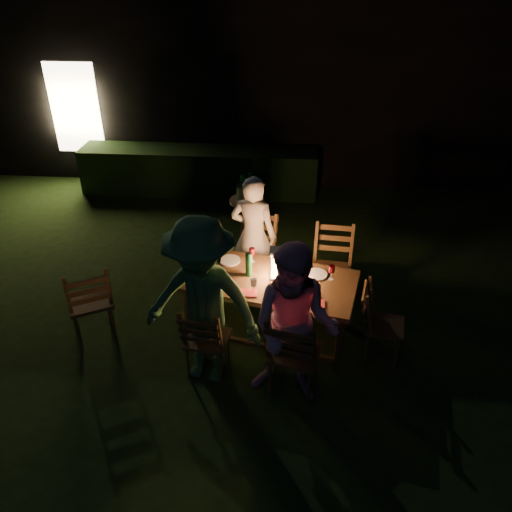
# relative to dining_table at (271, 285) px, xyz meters

# --- Properties ---
(garden_envelope) EXTENTS (40.00, 40.00, 3.20)m
(garden_envelope) POSITION_rel_dining_table_xyz_m (-1.02, 6.31, 0.90)
(garden_envelope) COLOR black
(garden_envelope) RESTS_ON ground
(dining_table) EXTENTS (1.96, 1.27, 0.75)m
(dining_table) POSITION_rel_dining_table_xyz_m (0.00, 0.00, 0.00)
(dining_table) COLOR #4D3019
(dining_table) RESTS_ON ground
(chair_near_left) EXTENTS (0.47, 0.50, 0.93)m
(chair_near_left) POSITION_rel_dining_table_xyz_m (-0.60, -0.66, -0.40)
(chair_near_left) COLOR #4D3019
(chair_near_left) RESTS_ON ground
(chair_near_right) EXTENTS (0.57, 0.60, 1.05)m
(chair_near_right) POSITION_rel_dining_table_xyz_m (0.27, -0.85, -0.36)
(chair_near_right) COLOR #4D3019
(chair_near_right) RESTS_ON ground
(chair_far_left) EXTENTS (0.62, 0.64, 1.07)m
(chair_far_left) POSITION_rel_dining_table_xyz_m (-0.27, 0.85, -0.36)
(chair_far_left) COLOR #4D3019
(chair_far_left) RESTS_ON ground
(chair_far_right) EXTENTS (0.51, 0.54, 1.06)m
(chair_far_right) POSITION_rel_dining_table_xyz_m (0.70, 0.64, -0.36)
(chair_far_right) COLOR #4D3019
(chair_far_right) RESTS_ON ground
(chair_end) EXTENTS (0.50, 0.48, 0.90)m
(chair_end) POSITION_rel_dining_table_xyz_m (1.20, -0.26, -0.41)
(chair_end) COLOR #4D3019
(chair_end) RESTS_ON ground
(chair_spare) EXTENTS (0.64, 0.65, 1.03)m
(chair_spare) POSITION_rel_dining_table_xyz_m (-1.97, -0.20, -0.37)
(chair_spare) COLOR #4D3019
(chair_spare) RESTS_ON ground
(person_house_side) EXTENTS (0.64, 0.49, 1.56)m
(person_house_side) POSITION_rel_dining_table_xyz_m (-0.26, 0.90, 0.10)
(person_house_side) COLOR #F3DFCF
(person_house_side) RESTS_ON ground
(person_opp_right) EXTENTS (0.94, 0.80, 1.69)m
(person_opp_right) POSITION_rel_dining_table_xyz_m (0.26, -0.90, 0.16)
(person_opp_right) COLOR #C88AA9
(person_opp_right) RESTS_ON ground
(person_opp_left) EXTENTS (1.29, 0.91, 1.82)m
(person_opp_left) POSITION_rel_dining_table_xyz_m (-0.61, -0.71, 0.23)
(person_opp_left) COLOR #33673A
(person_opp_left) RESTS_ON ground
(lantern) EXTENTS (0.16, 0.16, 0.35)m
(lantern) POSITION_rel_dining_table_xyz_m (0.06, 0.04, 0.23)
(lantern) COLOR white
(lantern) RESTS_ON dining_table
(plate_far_left) EXTENTS (0.25, 0.25, 0.01)m
(plate_far_left) POSITION_rel_dining_table_xyz_m (-0.49, 0.33, 0.08)
(plate_far_left) COLOR white
(plate_far_left) RESTS_ON dining_table
(plate_near_left) EXTENTS (0.25, 0.25, 0.01)m
(plate_near_left) POSITION_rel_dining_table_xyz_m (-0.58, -0.10, 0.08)
(plate_near_left) COLOR white
(plate_near_left) RESTS_ON dining_table
(plate_far_right) EXTENTS (0.25, 0.25, 0.01)m
(plate_far_right) POSITION_rel_dining_table_xyz_m (0.49, 0.12, 0.08)
(plate_far_right) COLOR white
(plate_far_right) RESTS_ON dining_table
(plate_near_right) EXTENTS (0.25, 0.25, 0.01)m
(plate_near_right) POSITION_rel_dining_table_xyz_m (0.39, -0.31, 0.08)
(plate_near_right) COLOR white
(plate_near_right) RESTS_ON dining_table
(wineglass_a) EXTENTS (0.06, 0.06, 0.18)m
(wineglass_a) POSITION_rel_dining_table_xyz_m (-0.23, 0.34, 0.16)
(wineglass_a) COLOR #59070F
(wineglass_a) RESTS_ON dining_table
(wineglass_b) EXTENTS (0.06, 0.06, 0.18)m
(wineglass_b) POSITION_rel_dining_table_xyz_m (-0.73, 0.04, 0.16)
(wineglass_b) COLOR #59070F
(wineglass_b) RESTS_ON dining_table
(wineglass_c) EXTENTS (0.06, 0.06, 0.18)m
(wineglass_c) POSITION_rel_dining_table_xyz_m (0.23, -0.34, 0.16)
(wineglass_c) COLOR #59070F
(wineglass_c) RESTS_ON dining_table
(wineglass_d) EXTENTS (0.06, 0.06, 0.18)m
(wineglass_d) POSITION_rel_dining_table_xyz_m (0.64, 0.04, 0.16)
(wineglass_d) COLOR #59070F
(wineglass_d) RESTS_ON dining_table
(wineglass_e) EXTENTS (0.06, 0.06, 0.18)m
(wineglass_e) POSITION_rel_dining_table_xyz_m (-0.16, -0.27, 0.16)
(wineglass_e) COLOR silver
(wineglass_e) RESTS_ON dining_table
(bottle_table) EXTENTS (0.07, 0.07, 0.28)m
(bottle_table) POSITION_rel_dining_table_xyz_m (-0.24, 0.05, 0.21)
(bottle_table) COLOR #0F471E
(bottle_table) RESTS_ON dining_table
(napkin_left) EXTENTS (0.18, 0.14, 0.01)m
(napkin_left) POSITION_rel_dining_table_xyz_m (-0.21, -0.28, 0.08)
(napkin_left) COLOR red
(napkin_left) RESTS_ON dining_table
(napkin_right) EXTENTS (0.18, 0.14, 0.01)m
(napkin_right) POSITION_rel_dining_table_xyz_m (0.47, -0.41, 0.08)
(napkin_right) COLOR red
(napkin_right) RESTS_ON dining_table
(phone) EXTENTS (0.14, 0.07, 0.01)m
(phone) POSITION_rel_dining_table_xyz_m (-0.67, -0.16, 0.08)
(phone) COLOR black
(phone) RESTS_ON dining_table
(side_table) EXTENTS (0.51, 0.51, 0.69)m
(side_table) POSITION_rel_dining_table_xyz_m (-0.47, 2.13, -0.07)
(side_table) COLOR olive
(side_table) RESTS_ON ground
(ice_bucket) EXTENTS (0.30, 0.30, 0.22)m
(ice_bucket) POSITION_rel_dining_table_xyz_m (-0.47, 2.13, 0.12)
(ice_bucket) COLOR #A5A8AD
(ice_bucket) RESTS_ON side_table
(bottle_bucket_a) EXTENTS (0.07, 0.07, 0.32)m
(bottle_bucket_a) POSITION_rel_dining_table_xyz_m (-0.52, 2.09, 0.17)
(bottle_bucket_a) COLOR #0F471E
(bottle_bucket_a) RESTS_ON side_table
(bottle_bucket_b) EXTENTS (0.07, 0.07, 0.32)m
(bottle_bucket_b) POSITION_rel_dining_table_xyz_m (-0.42, 2.17, 0.17)
(bottle_bucket_b) COLOR #0F471E
(bottle_bucket_b) RESTS_ON side_table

